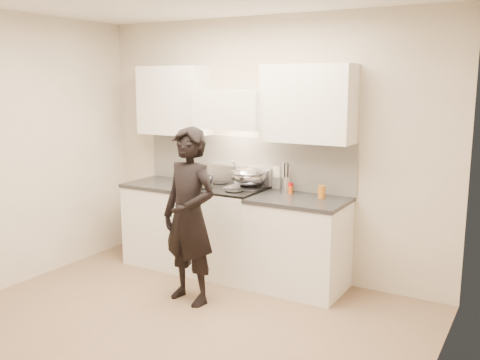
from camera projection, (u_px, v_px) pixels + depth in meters
name	position (u px, v px, depth m)	size (l,w,h in m)	color
ground_plane	(168.00, 333.00, 4.40)	(4.00, 4.00, 0.00)	#81654C
room_shell	(185.00, 135.00, 4.45)	(4.04, 3.54, 2.70)	beige
stove	(227.00, 231.00, 5.67)	(0.76, 0.65, 0.96)	white
counter_right	(298.00, 244.00, 5.26)	(0.92, 0.67, 0.92)	white
counter_left	(168.00, 222.00, 6.06)	(0.82, 0.67, 0.92)	white
wok	(248.00, 176.00, 5.56)	(0.38, 0.47, 0.31)	#A8A7AE
stock_pot	(203.00, 180.00, 5.54)	(0.31, 0.26, 0.15)	#A8A7AE
utensil_crock	(286.00, 183.00, 5.45)	(0.11, 0.11, 0.30)	#B7B7BC
spice_jar	(291.00, 188.00, 5.40)	(0.05, 0.05, 0.11)	#D35311
oil_glass	(322.00, 192.00, 5.18)	(0.07, 0.07, 0.12)	#B9681C
person	(189.00, 216.00, 4.90)	(0.60, 0.39, 1.64)	black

